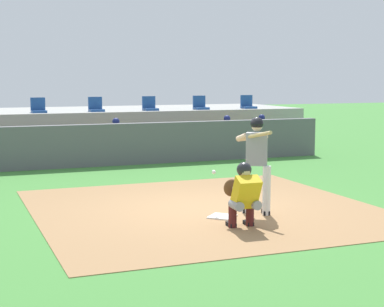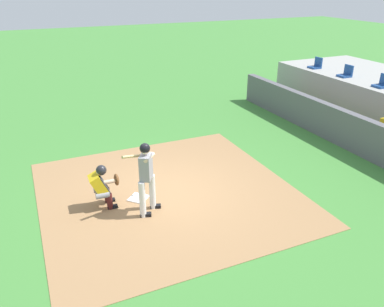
{
  "view_description": "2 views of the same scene",
  "coord_description": "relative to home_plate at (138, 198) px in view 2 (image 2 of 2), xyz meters",
  "views": [
    {
      "loc": [
        -4.52,
        -10.83,
        2.53
      ],
      "look_at": [
        0.0,
        0.7,
        1.0
      ],
      "focal_mm": 58.1,
      "sensor_mm": 36.0,
      "label": 1
    },
    {
      "loc": [
        8.32,
        -2.99,
        5.13
      ],
      "look_at": [
        0.0,
        0.7,
        1.0
      ],
      "focal_mm": 36.05,
      "sensor_mm": 36.0,
      "label": 2
    }
  ],
  "objects": [
    {
      "name": "ground_plane",
      "position": [
        0.0,
        0.8,
        -0.02
      ],
      "size": [
        80.0,
        80.0,
        0.0
      ],
      "primitive_type": "plane",
      "color": "#428438"
    },
    {
      "name": "dirt_infield",
      "position": [
        0.0,
        0.8,
        -0.02
      ],
      "size": [
        6.4,
        6.4,
        0.01
      ],
      "primitive_type": "cube",
      "color": "#9E754C",
      "rests_on": "ground"
    },
    {
      "name": "home_plate",
      "position": [
        0.0,
        0.0,
        0.0
      ],
      "size": [
        0.62,
        0.62,
        0.02
      ],
      "primitive_type": "cube",
      "rotation": [
        0.0,
        0.0,
        0.79
      ],
      "color": "white",
      "rests_on": "dirt_infield"
    },
    {
      "name": "batter_at_plate",
      "position": [
        0.69,
        0.04,
        1.01
      ],
      "size": [
        0.55,
        0.91,
        1.8
      ],
      "color": "silver",
      "rests_on": "ground"
    },
    {
      "name": "catcher_crouched",
      "position": [
        0.0,
        -0.85,
        0.58
      ],
      "size": [
        0.49,
        1.6,
        1.13
      ],
      "color": "gray",
      "rests_on": "ground"
    },
    {
      "name": "dugout_wall",
      "position": [
        0.0,
        7.3,
        0.58
      ],
      "size": [
        13.0,
        0.3,
        1.2
      ],
      "primitive_type": "cube",
      "color": "#59595E",
      "rests_on": "ground"
    },
    {
      "name": "dugout_bench",
      "position": [
        0.0,
        8.3,
        0.2
      ],
      "size": [
        11.8,
        0.44,
        0.45
      ],
      "primitive_type": "cube",
      "color": "olive",
      "rests_on": "ground"
    },
    {
      "name": "dugout_player_0",
      "position": [
        0.18,
        8.14,
        0.65
      ],
      "size": [
        0.49,
        0.7,
        1.3
      ],
      "color": "#939399",
      "rests_on": "ground"
    },
    {
      "name": "stadium_seat_0",
      "position": [
        -5.57,
        10.18,
        1.51
      ],
      "size": [
        0.46,
        0.46,
        0.48
      ],
      "color": "#1E478C",
      "rests_on": "stands_platform"
    },
    {
      "name": "stadium_seat_1",
      "position": [
        -3.71,
        10.18,
        1.51
      ],
      "size": [
        0.46,
        0.46,
        0.48
      ],
      "color": "#1E478C",
      "rests_on": "stands_platform"
    },
    {
      "name": "stadium_seat_2",
      "position": [
        -1.86,
        10.18,
        1.51
      ],
      "size": [
        0.46,
        0.46,
        0.48
      ],
      "color": "#1E478C",
      "rests_on": "stands_platform"
    }
  ]
}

